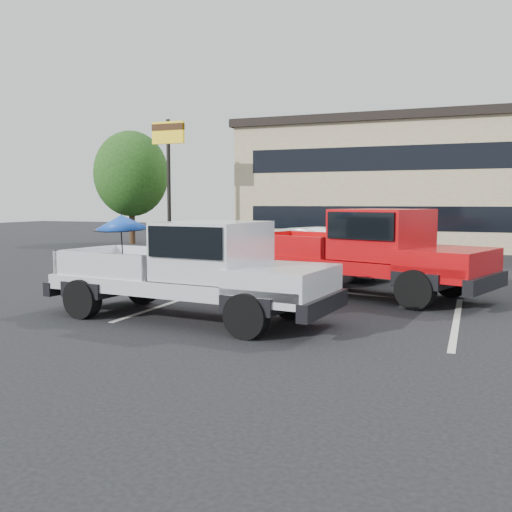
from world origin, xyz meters
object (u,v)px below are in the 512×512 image
(tree_left, at_px, (131,174))
(silver_pickup, at_px, (202,265))
(motel_sign, at_px, (168,149))
(red_pickup, at_px, (375,249))
(silver_sedan, at_px, (320,252))
(blue_suv, at_px, (206,243))

(tree_left, relative_size, silver_pickup, 1.02)
(silver_pickup, bearing_deg, motel_sign, 128.14)
(motel_sign, relative_size, tree_left, 1.00)
(tree_left, xyz_separation_m, red_pickup, (15.06, -12.64, -2.60))
(silver_sedan, bearing_deg, red_pickup, -125.41)
(silver_pickup, distance_m, red_pickup, 4.78)
(silver_sedan, bearing_deg, silver_pickup, -164.81)
(blue_suv, bearing_deg, tree_left, 109.71)
(motel_sign, distance_m, red_pickup, 15.09)
(silver_sedan, bearing_deg, tree_left, 72.24)
(silver_pickup, distance_m, blue_suv, 11.06)
(tree_left, height_order, red_pickup, tree_left)
(red_pickup, bearing_deg, tree_left, 159.26)
(motel_sign, distance_m, silver_pickup, 16.49)
(silver_sedan, height_order, blue_suv, silver_sedan)
(motel_sign, relative_size, blue_suv, 1.23)
(silver_pickup, height_order, red_pickup, red_pickup)
(motel_sign, bearing_deg, silver_sedan, -36.80)
(red_pickup, distance_m, silver_sedan, 3.63)
(silver_sedan, xyz_separation_m, blue_suv, (-5.28, 2.98, -0.06))
(motel_sign, relative_size, silver_sedan, 1.35)
(silver_pickup, relative_size, silver_sedan, 1.32)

